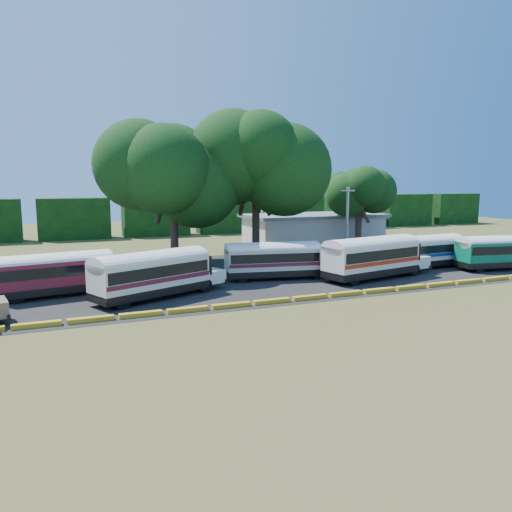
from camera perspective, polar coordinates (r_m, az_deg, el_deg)
name	(u,v)px	position (r m, az deg, el deg)	size (l,w,h in m)	color
ground	(298,305)	(34.60, 4.77, -5.56)	(160.00, 160.00, 0.00)	#45531B
asphalt_strip	(247,274)	(45.69, -1.06, -2.06)	(64.00, 24.00, 0.02)	black
curb	(291,299)	(35.43, 4.02, -4.97)	(53.70, 0.45, 0.30)	orange
terminal_building	(314,228)	(68.82, 6.60, 3.16)	(19.00, 9.00, 4.00)	beige
treeline_backdrop	(156,216)	(79.48, -11.39, 4.46)	(130.00, 4.00, 6.00)	black
bus_red	(59,271)	(39.52, -21.61, -1.63)	(10.08, 4.14, 3.22)	black
bus_cream_west	(154,272)	(36.58, -11.60, -1.77)	(10.78, 6.57, 3.49)	black
bus_cream_east	(275,258)	(43.08, 2.15, -0.25)	(10.14, 4.13, 3.24)	black
bus_white_red	(373,255)	(44.26, 13.26, 0.09)	(11.55, 5.00, 3.69)	black
bus_white_blue	(426,250)	(51.30, 18.87, 0.71)	(10.00, 3.05, 3.24)	black
bus_teal	(501,250)	(53.23, 26.23, 0.61)	(10.27, 3.96, 3.29)	black
tree_west	(173,170)	(50.31, -9.50, 9.72)	(12.07, 12.07, 14.01)	#332219
tree_center	(256,155)	(51.96, -0.02, 11.43)	(12.09, 12.09, 15.51)	#332219
tree_east	(359,189)	(65.16, 11.74, 7.46)	(7.56, 7.56, 10.23)	#332219
utility_pole	(347,224)	(52.34, 10.36, 3.61)	(1.60, 0.30, 7.87)	#99968B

